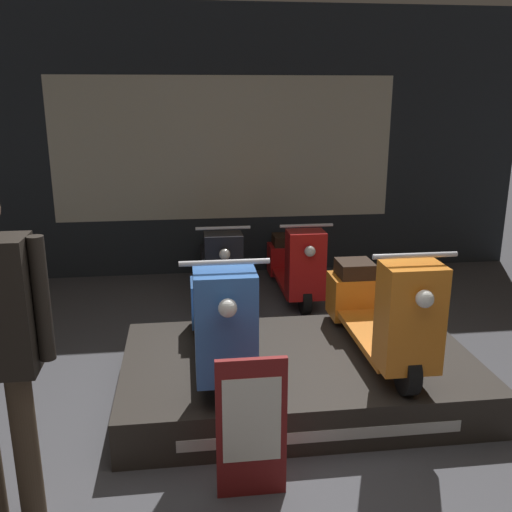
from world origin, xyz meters
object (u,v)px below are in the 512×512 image
object	(u,v)px
scooter_display_right	(380,310)
scooter_backrow_1	(295,265)
scooter_display_left	(220,318)
scooter_backrow_0	(220,267)
price_sign_board	(251,428)

from	to	relation	value
scooter_display_right	scooter_backrow_1	bearing A→B (deg)	94.96
scooter_display_left	scooter_backrow_0	xyz separation A→B (m)	(0.14, 2.22, -0.32)
scooter_backrow_0	scooter_backrow_1	size ratio (longest dim) A/B	1.00
scooter_backrow_0	price_sign_board	world-z (taller)	scooter_backrow_0
scooter_display_right	scooter_backrow_0	bearing A→B (deg)	114.78
scooter_display_left	scooter_backrow_1	distance (m)	2.45
scooter_backrow_0	scooter_backrow_1	bearing A→B (deg)	0.00
scooter_backrow_1	price_sign_board	bearing A→B (deg)	-105.19
scooter_display_right	scooter_backrow_0	size ratio (longest dim) A/B	1.00
scooter_display_left	scooter_backrow_0	bearing A→B (deg)	86.30
scooter_backrow_0	price_sign_board	xyz separation A→B (m)	(-0.04, -3.22, 0.07)
scooter_backrow_1	price_sign_board	xyz separation A→B (m)	(-0.88, -3.22, 0.07)
price_sign_board	scooter_display_right	bearing A→B (deg)	43.13
scooter_display_right	scooter_backrow_1	world-z (taller)	scooter_display_right
scooter_display_right	price_sign_board	bearing A→B (deg)	-136.87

